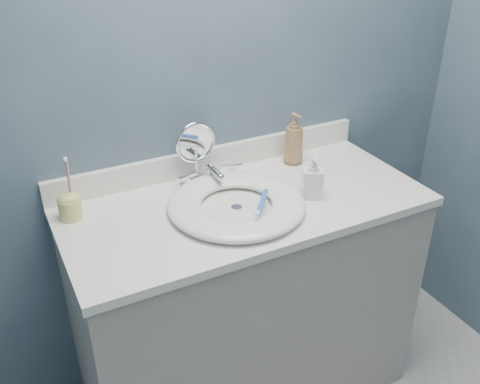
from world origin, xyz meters
TOP-DOWN VIEW (x-y plane):
  - back_wall at (0.00, 1.25)m, footprint 2.20×0.02m
  - vanity_cabinet at (0.00, 0.97)m, footprint 1.20×0.55m
  - countertop at (0.00, 0.97)m, footprint 1.22×0.57m
  - backsplash at (0.00, 1.24)m, footprint 1.22×0.02m
  - basin at (-0.05, 0.94)m, footprint 0.45×0.45m
  - drain at (-0.05, 0.94)m, footprint 0.04×0.04m
  - faucet at (-0.05, 1.14)m, footprint 0.25×0.13m
  - makeup_mirror at (-0.08, 1.19)m, footprint 0.15×0.09m
  - soap_bottle_amber at (0.30, 1.16)m, footprint 0.08×0.08m
  - soap_bottle_clear at (0.22, 0.91)m, footprint 0.09×0.09m
  - toothbrush_holder at (-0.54, 1.14)m, footprint 0.07×0.07m
  - toothbrush_lying at (0.00, 0.87)m, footprint 0.12×0.14m

SIDE VIEW (x-z plane):
  - vanity_cabinet at x=0.00m, z-range 0.00..0.85m
  - countertop at x=0.00m, z-range 0.85..0.88m
  - drain at x=-0.05m, z-range 0.88..0.89m
  - basin at x=-0.05m, z-range 0.88..0.92m
  - faucet at x=-0.05m, z-range 0.87..0.95m
  - toothbrush_lying at x=0.00m, z-range 0.92..0.93m
  - backsplash at x=0.00m, z-range 0.88..0.97m
  - toothbrush_holder at x=-0.54m, z-range 0.82..1.03m
  - soap_bottle_clear at x=0.22m, z-range 0.88..1.03m
  - soap_bottle_amber at x=0.30m, z-range 0.88..1.08m
  - makeup_mirror at x=-0.08m, z-range 0.89..1.11m
  - back_wall at x=0.00m, z-range 0.00..2.40m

